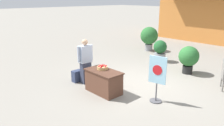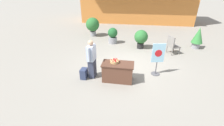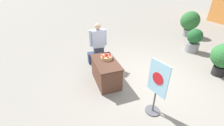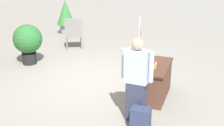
% 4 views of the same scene
% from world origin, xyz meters
% --- Properties ---
extents(ground_plane, '(120.00, 120.00, 0.00)m').
position_xyz_m(ground_plane, '(0.00, 0.00, 0.00)').
color(ground_plane, gray).
extents(display_table, '(1.23, 0.67, 0.73)m').
position_xyz_m(display_table, '(-0.33, -1.33, 0.37)').
color(display_table, brown).
rests_on(display_table, ground_plane).
extents(apple_basket, '(0.34, 0.34, 0.16)m').
position_xyz_m(apple_basket, '(-0.46, -1.25, 0.80)').
color(apple_basket, tan).
rests_on(apple_basket, display_table).
extents(person_visitor, '(0.29, 0.61, 1.59)m').
position_xyz_m(person_visitor, '(-1.39, -1.24, 0.81)').
color(person_visitor, '#33384C').
rests_on(person_visitor, ground_plane).
extents(backpack, '(0.24, 0.34, 0.42)m').
position_xyz_m(backpack, '(-1.70, -1.42, 0.21)').
color(backpack, '#2D3856').
rests_on(backpack, ground_plane).
extents(poster_board, '(0.52, 0.36, 1.39)m').
position_xyz_m(poster_board, '(1.22, -0.63, 0.74)').
color(poster_board, '#4C4C51').
rests_on(poster_board, ground_plane).
extents(potted_plant_far_right, '(0.63, 0.63, 1.02)m').
position_xyz_m(potted_plant_far_right, '(-1.22, 3.01, 0.54)').
color(potted_plant_far_right, gray).
rests_on(potted_plant_far_right, ground_plane).
extents(potted_plant_near_right, '(0.80, 0.80, 1.12)m').
position_xyz_m(potted_plant_near_right, '(0.59, 2.37, 0.67)').
color(potted_plant_near_right, black).
rests_on(potted_plant_near_right, ground_plane).
extents(potted_plant_far_left, '(0.99, 0.99, 1.37)m').
position_xyz_m(potted_plant_far_left, '(-2.95, 4.39, 0.82)').
color(potted_plant_far_left, gray).
rests_on(potted_plant_far_left, ground_plane).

